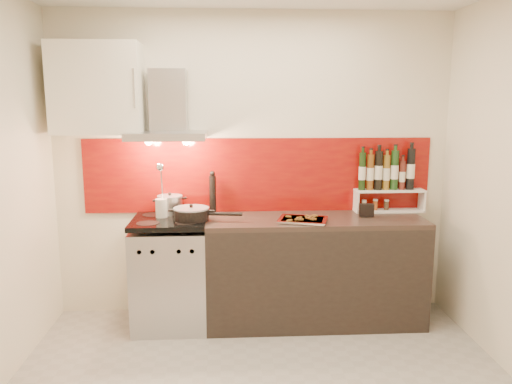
{
  "coord_description": "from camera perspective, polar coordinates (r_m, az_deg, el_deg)",
  "views": [
    {
      "loc": [
        -0.22,
        -2.89,
        1.85
      ],
      "look_at": [
        0.0,
        0.95,
        1.15
      ],
      "focal_mm": 35.0,
      "sensor_mm": 36.0,
      "label": 1
    }
  ],
  "objects": [
    {
      "name": "counter",
      "position": [
        4.29,
        6.65,
        -8.81
      ],
      "size": [
        1.8,
        0.6,
        0.9
      ],
      "color": "black",
      "rests_on": "ground"
    },
    {
      "name": "utensil_jar",
      "position": [
        4.15,
        -10.78,
        -1.14
      ],
      "size": [
        0.1,
        0.15,
        0.47
      ],
      "color": "silver",
      "rests_on": "range_stove"
    },
    {
      "name": "saute_pan",
      "position": [
        4.04,
        -7.31,
        -2.48
      ],
      "size": [
        0.55,
        0.29,
        0.13
      ],
      "color": "black",
      "rests_on": "range_stove"
    },
    {
      "name": "backsplash",
      "position": [
        4.33,
        0.33,
        1.95
      ],
      "size": [
        3.0,
        0.02,
        0.64
      ],
      "primitive_type": "cube",
      "color": "maroon",
      "rests_on": "back_wall"
    },
    {
      "name": "stock_pot",
      "position": [
        4.29,
        -9.8,
        -1.42
      ],
      "size": [
        0.21,
        0.21,
        0.18
      ],
      "color": "#B7B7BA",
      "rests_on": "range_stove"
    },
    {
      "name": "back_wall",
      "position": [
        4.33,
        -0.34,
        3.02
      ],
      "size": [
        3.4,
        0.02,
        2.6
      ],
      "primitive_type": "cube",
      "color": "silver",
      "rests_on": "ground"
    },
    {
      "name": "upper_cabinet",
      "position": [
        4.24,
        -17.67,
        11.19
      ],
      "size": [
        0.7,
        0.35,
        0.72
      ],
      "primitive_type": "cube",
      "color": "white",
      "rests_on": "back_wall"
    },
    {
      "name": "range_hood",
      "position": [
        4.16,
        -10.02,
        8.68
      ],
      "size": [
        0.62,
        0.5,
        0.61
      ],
      "color": "#B7B7BA",
      "rests_on": "back_wall"
    },
    {
      "name": "baking_tray",
      "position": [
        4.03,
        5.39,
        -3.15
      ],
      "size": [
        0.45,
        0.39,
        0.03
      ],
      "color": "silver",
      "rests_on": "counter"
    },
    {
      "name": "pepper_mill",
      "position": [
        4.25,
        -4.98,
        -0.15
      ],
      "size": [
        0.06,
        0.06,
        0.37
      ],
      "color": "black",
      "rests_on": "counter"
    },
    {
      "name": "step_shelf",
      "position": [
        4.47,
        14.78,
        1.25
      ],
      "size": [
        0.6,
        0.16,
        0.55
      ],
      "color": "white",
      "rests_on": "counter"
    },
    {
      "name": "range_stove",
      "position": [
        4.25,
        -9.7,
        -9.18
      ],
      "size": [
        0.6,
        0.6,
        0.91
      ],
      "color": "#B7B7BA",
      "rests_on": "ground"
    },
    {
      "name": "caddy_box",
      "position": [
        4.25,
        12.5,
        -2.02
      ],
      "size": [
        0.13,
        0.07,
        0.1
      ],
      "primitive_type": "cube",
      "rotation": [
        0.0,
        0.0,
        -0.13
      ],
      "color": "black",
      "rests_on": "counter"
    }
  ]
}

